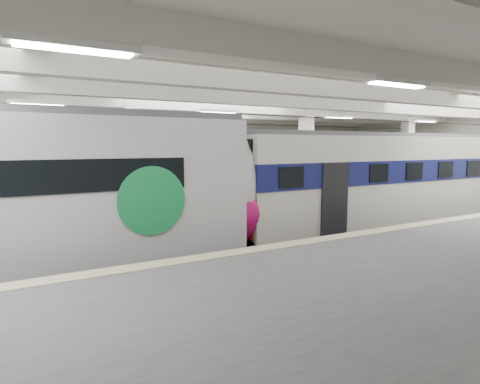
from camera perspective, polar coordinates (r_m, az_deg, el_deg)
station_hall at (r=11.94m, az=4.98°, el=4.50°), size 36.00×24.00×5.75m
modern_emu at (r=11.66m, az=-25.83°, el=-1.02°), size 14.40×2.97×4.62m
older_rer at (r=17.15m, az=17.68°, el=1.36°), size 12.56×2.77×4.18m
far_train at (r=17.12m, az=-27.51°, el=1.19°), size 13.88×3.29×4.41m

